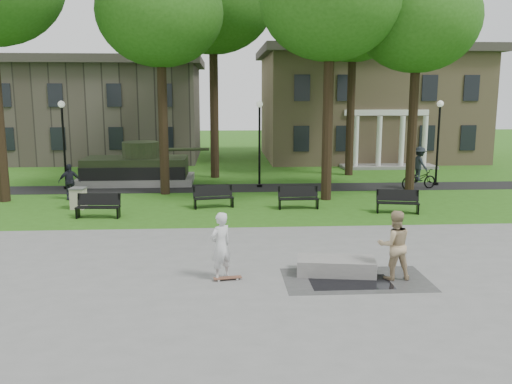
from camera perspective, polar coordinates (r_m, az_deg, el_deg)
ground at (r=18.03m, az=1.45°, el=-6.09°), size 120.00×120.00×0.00m
plaza at (r=13.33m, az=3.36°, el=-12.10°), size 22.00×16.00×0.02m
footpath at (r=29.71m, az=-0.56°, el=0.44°), size 44.00×2.60×0.01m
building_right at (r=44.74m, az=11.52°, el=9.13°), size 17.00×12.00×8.60m
building_left at (r=44.77m, az=-15.93°, el=7.99°), size 15.00×10.00×7.20m
tree_1 at (r=28.16m, az=-10.09°, el=18.03°), size 6.20×6.20×11.63m
tree_2 at (r=26.56m, az=7.85°, el=19.36°), size 6.60×6.60×12.16m
tree_3 at (r=28.59m, az=16.67°, el=16.93°), size 6.00×6.00×11.19m
tree_4 at (r=33.65m, az=-4.58°, el=19.32°), size 7.20×7.20×13.50m
tree_5 at (r=34.97m, az=10.23°, el=17.66°), size 6.40×6.40×12.44m
lamp_left at (r=30.81m, az=-19.60°, el=5.43°), size 0.36×0.36×4.73m
lamp_mid at (r=29.69m, az=0.37°, el=5.86°), size 0.36×0.36×4.73m
lamp_right at (r=31.97m, az=18.65°, el=5.64°), size 0.36×0.36×4.73m
tank_monument at (r=31.90m, az=-12.43°, el=2.43°), size 7.45×3.40×2.40m
puddle at (r=15.17m, az=9.91°, el=-9.35°), size 2.20×1.20×0.00m
concrete_block at (r=15.75m, az=8.40°, el=-7.71°), size 2.33×1.33×0.45m
skateboard at (r=15.16m, az=-3.01°, el=-9.10°), size 0.80×0.33×0.07m
skateboarder at (r=15.00m, az=-3.75°, el=-5.67°), size 0.82×0.79×1.89m
friend_watching at (r=15.45m, az=14.35°, el=-5.41°), size 0.95×0.75×1.94m
pedestrian_walker at (r=27.82m, az=-19.04°, el=1.02°), size 1.11×0.75×1.75m
cyclist at (r=30.52m, az=16.79°, el=2.04°), size 2.24×1.34×2.31m
park_bench_0 at (r=23.46m, az=-16.27°, el=-1.34°), size 1.83×0.64×1.00m
park_bench_1 at (r=24.60m, az=-4.48°, el=-0.43°), size 1.85×0.88×1.00m
park_bench_2 at (r=24.39m, az=4.46°, el=-0.52°), size 1.80×0.54×1.00m
park_bench_3 at (r=24.20m, az=14.64°, el=-0.92°), size 1.85×0.86×1.00m
trash_bin at (r=25.54m, az=-18.19°, el=-0.60°), size 0.73×0.73×0.96m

